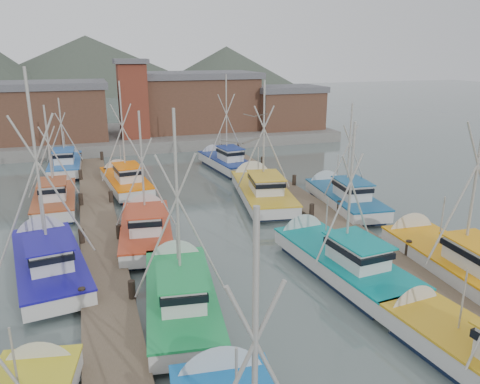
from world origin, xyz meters
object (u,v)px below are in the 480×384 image
object	(u,v)px
lookout_tower	(133,98)
boat_1	(479,355)
boat_12	(125,181)
boat_4	(180,293)
boat_8	(146,227)

from	to	relation	value
lookout_tower	boat_1	bearing A→B (deg)	-81.18
lookout_tower	boat_12	world-z (taller)	lookout_tower
boat_1	boat_4	distance (m)	11.46
boat_12	boat_8	bearing A→B (deg)	-95.02
boat_1	lookout_tower	bearing A→B (deg)	92.85
boat_1	boat_4	size ratio (longest dim) A/B	0.96
lookout_tower	boat_12	size ratio (longest dim) A/B	0.93
lookout_tower	boat_8	world-z (taller)	lookout_tower
boat_4	boat_1	bearing A→B (deg)	-32.84
boat_8	boat_4	bearing A→B (deg)	-80.54
boat_8	lookout_tower	bearing A→B (deg)	91.89
lookout_tower	boat_1	size ratio (longest dim) A/B	0.95
boat_1	boat_8	world-z (taller)	boat_8
boat_12	boat_1	bearing A→B (deg)	-76.93
boat_1	boat_4	bearing A→B (deg)	133.82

